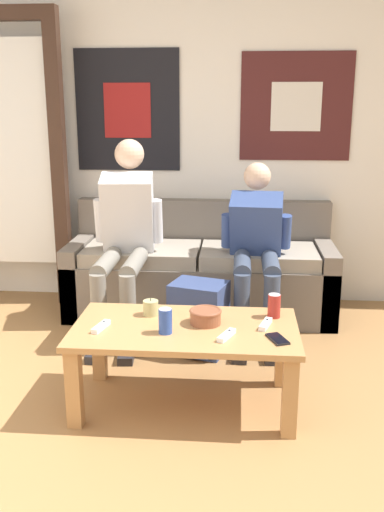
# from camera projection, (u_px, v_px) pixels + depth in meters

# --- Properties ---
(wall_back) EXTENTS (10.00, 0.07, 2.55)m
(wall_back) POSITION_uv_depth(u_px,v_px,m) (210.00, 134.00, 4.25)
(wall_back) COLOR white
(wall_back) RESTS_ON ground_plane
(couch) EXTENTS (1.90, 0.69, 0.79)m
(couch) POSITION_uv_depth(u_px,v_px,m) (201.00, 274.00, 4.18)
(couch) COLOR #70665B
(couch) RESTS_ON ground_plane
(coffee_table) EXTENTS (1.12, 0.61, 0.43)m
(coffee_table) POSITION_uv_depth(u_px,v_px,m) (185.00, 340.00, 2.85)
(coffee_table) COLOR #B27F4C
(coffee_table) RESTS_ON ground_plane
(person_seated_adult) EXTENTS (0.47, 0.95, 1.26)m
(person_seated_adult) POSITION_uv_depth(u_px,v_px,m) (125.00, 230.00, 3.77)
(person_seated_adult) COLOR gray
(person_seated_adult) RESTS_ON ground_plane
(person_seated_teen) EXTENTS (0.47, 0.87, 1.11)m
(person_seated_teen) POSITION_uv_depth(u_px,v_px,m) (256.00, 244.00, 3.72)
(person_seated_teen) COLOR #384256
(person_seated_teen) RESTS_ON ground_plane
(backpack) EXTENTS (0.38, 0.35, 0.45)m
(backpack) POSITION_uv_depth(u_px,v_px,m) (198.00, 320.00, 3.50)
(backpack) COLOR navy
(backpack) RESTS_ON ground_plane
(ceramic_bowl) EXTENTS (0.16, 0.16, 0.08)m
(ceramic_bowl) POSITION_uv_depth(u_px,v_px,m) (205.00, 316.00, 2.85)
(ceramic_bowl) COLOR brown
(ceramic_bowl) RESTS_ON coffee_table
(pillar_candle) EXTENTS (0.08, 0.08, 0.09)m
(pillar_candle) POSITION_uv_depth(u_px,v_px,m) (151.00, 308.00, 2.97)
(pillar_candle) COLOR tan
(pillar_candle) RESTS_ON coffee_table
(drink_can_blue) EXTENTS (0.07, 0.07, 0.12)m
(drink_can_blue) POSITION_uv_depth(u_px,v_px,m) (165.00, 321.00, 2.73)
(drink_can_blue) COLOR #28479E
(drink_can_blue) RESTS_ON coffee_table
(drink_can_red) EXTENTS (0.07, 0.07, 0.12)m
(drink_can_red) POSITION_uv_depth(u_px,v_px,m) (274.00, 306.00, 2.94)
(drink_can_red) COLOR maroon
(drink_can_red) RESTS_ON coffee_table
(game_controller_near_left) EXTENTS (0.07, 0.15, 0.03)m
(game_controller_near_left) POSITION_uv_depth(u_px,v_px,m) (101.00, 327.00, 2.79)
(game_controller_near_left) COLOR white
(game_controller_near_left) RESTS_ON coffee_table
(game_controller_near_right) EXTENTS (0.09, 0.15, 0.03)m
(game_controller_near_right) POSITION_uv_depth(u_px,v_px,m) (227.00, 335.00, 2.69)
(game_controller_near_right) COLOR white
(game_controller_near_right) RESTS_ON coffee_table
(game_controller_far_center) EXTENTS (0.07, 0.15, 0.03)m
(game_controller_far_center) POSITION_uv_depth(u_px,v_px,m) (266.00, 324.00, 2.82)
(game_controller_far_center) COLOR white
(game_controller_far_center) RESTS_ON coffee_table
(cell_phone) EXTENTS (0.11, 0.15, 0.01)m
(cell_phone) POSITION_uv_depth(u_px,v_px,m) (278.00, 339.00, 2.67)
(cell_phone) COLOR black
(cell_phone) RESTS_ON coffee_table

